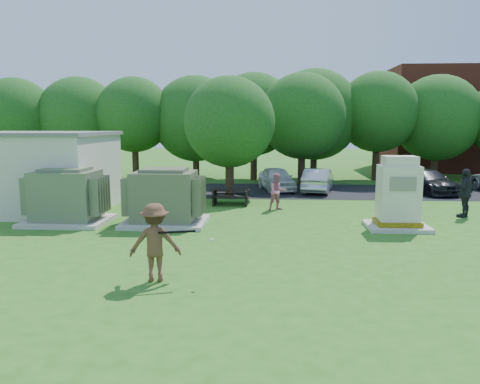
# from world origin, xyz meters

# --- Properties ---
(ground) EXTENTS (120.00, 120.00, 0.00)m
(ground) POSITION_xyz_m (0.00, 0.00, 0.00)
(ground) COLOR #2D6619
(ground) RESTS_ON ground
(brick_building) EXTENTS (15.00, 8.00, 8.00)m
(brick_building) POSITION_xyz_m (18.00, 27.00, 4.00)
(brick_building) COLOR maroon
(brick_building) RESTS_ON ground
(parking_strip) EXTENTS (20.00, 6.00, 0.01)m
(parking_strip) POSITION_xyz_m (7.00, 13.50, 0.01)
(parking_strip) COLOR #232326
(parking_strip) RESTS_ON ground
(transformer_left) EXTENTS (3.00, 2.40, 2.07)m
(transformer_left) POSITION_xyz_m (-6.50, 4.50, 0.97)
(transformer_left) COLOR beige
(transformer_left) RESTS_ON ground
(transformer_right) EXTENTS (3.00, 2.40, 2.07)m
(transformer_right) POSITION_xyz_m (-2.80, 4.50, 0.97)
(transformer_right) COLOR beige
(transformer_right) RESTS_ON ground
(generator_cabinet) EXTENTS (2.11, 1.73, 2.57)m
(generator_cabinet) POSITION_xyz_m (5.55, 4.28, 1.13)
(generator_cabinet) COLOR beige
(generator_cabinet) RESTS_ON ground
(picnic_table) EXTENTS (1.72, 1.29, 0.73)m
(picnic_table) POSITION_xyz_m (-0.74, 8.93, 0.46)
(picnic_table) COLOR black
(picnic_table) RESTS_ON ground
(batter) EXTENTS (1.30, 0.88, 1.85)m
(batter) POSITION_xyz_m (-1.64, -1.75, 0.93)
(batter) COLOR brown
(batter) RESTS_ON ground
(person_at_picnic) EXTENTS (0.94, 0.84, 1.60)m
(person_at_picnic) POSITION_xyz_m (1.38, 7.67, 0.80)
(person_at_picnic) COLOR #CE6D88
(person_at_picnic) RESTS_ON ground
(person_walking_right) EXTENTS (1.13, 1.14, 1.94)m
(person_walking_right) POSITION_xyz_m (8.77, 6.53, 0.97)
(person_walking_right) COLOR #24252A
(person_walking_right) RESTS_ON ground
(car_white) EXTENTS (2.37, 4.07, 1.30)m
(car_white) POSITION_xyz_m (1.44, 13.76, 0.65)
(car_white) COLOR white
(car_white) RESTS_ON ground
(car_silver_a) EXTENTS (2.16, 4.13, 1.30)m
(car_silver_a) POSITION_xyz_m (3.70, 13.28, 0.65)
(car_silver_a) COLOR silver
(car_silver_a) RESTS_ON ground
(car_dark) EXTENTS (2.85, 4.66, 1.26)m
(car_dark) POSITION_xyz_m (9.52, 13.30, 0.63)
(car_dark) COLOR black
(car_dark) RESTS_ON ground
(batting_equipment) EXTENTS (1.37, 0.33, 0.27)m
(batting_equipment) POSITION_xyz_m (-1.04, -1.85, 1.18)
(batting_equipment) COLOR black
(batting_equipment) RESTS_ON ground
(tree_row) EXTENTS (41.30, 13.30, 7.30)m
(tree_row) POSITION_xyz_m (1.75, 18.50, 4.15)
(tree_row) COLOR #47301E
(tree_row) RESTS_ON ground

